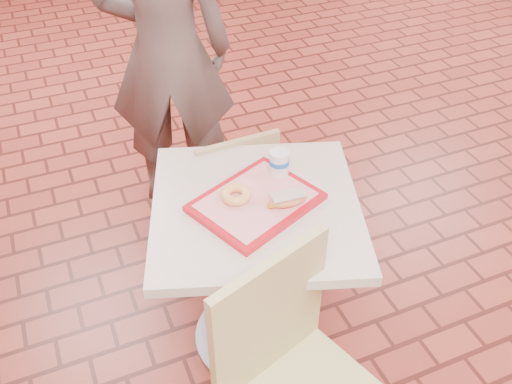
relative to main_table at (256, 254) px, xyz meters
name	(u,v)px	position (x,y,z in m)	size (l,w,h in m)	color
wainscot_band	(488,136)	(1.42, 0.33, -0.03)	(8.00, 10.00, 1.00)	#581011
main_table	(256,254)	(0.00, 0.00, 0.00)	(0.75, 0.75, 0.79)	#C3B49D
chair_main_front	(294,376)	(-0.10, -0.54, 0.01)	(0.57, 0.57, 0.97)	tan
chair_main_back	(231,193)	(0.08, 0.48, -0.08)	(0.38, 0.38, 0.81)	tan
customer	(167,52)	(0.00, 1.11, 0.35)	(0.64, 0.42, 1.76)	brown
serving_tray	(256,202)	(0.00, 0.00, 0.27)	(0.42, 0.32, 0.03)	#B10D17
ring_donut	(236,194)	(-0.06, 0.03, 0.30)	(0.11, 0.11, 0.03)	#E9A255
long_john_donut	(287,200)	(0.09, -0.07, 0.30)	(0.15, 0.08, 0.04)	#D26F3D
paper_cup	(279,162)	(0.14, 0.11, 0.33)	(0.08, 0.08, 0.09)	silver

